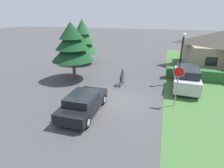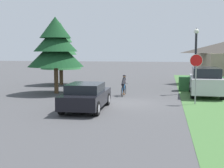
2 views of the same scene
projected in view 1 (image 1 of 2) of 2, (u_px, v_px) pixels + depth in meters
name	position (u px, v px, depth m)	size (l,w,h in m)	color
ground_plane	(116.00, 101.00, 13.03)	(140.00, 140.00, 0.00)	#424244
sedan_left_lane	(83.00, 103.00, 11.26)	(2.00, 4.38, 1.38)	black
cyclist	(122.00, 78.00, 15.68)	(0.44, 1.68, 1.43)	black
parked_suv_right	(186.00, 78.00, 14.99)	(2.21, 4.97, 1.91)	#B7B7BC
stop_sign	(178.00, 79.00, 11.63)	(0.71, 0.09, 2.85)	gray
street_lamp	(181.00, 53.00, 15.30)	(0.36, 0.36, 4.66)	black
conifer_tall_near	(72.00, 44.00, 16.29)	(3.96, 3.96, 5.43)	#4C3823
conifer_tall_far	(83.00, 39.00, 21.75)	(3.63, 3.63, 5.54)	#4C3823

